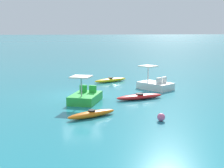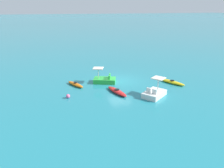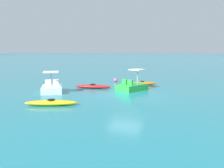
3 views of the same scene
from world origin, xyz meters
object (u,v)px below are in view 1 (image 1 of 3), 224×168
(kayak_orange, at_px, (92,114))
(kayak_yellow, at_px, (111,80))
(kayak_red, at_px, (140,97))
(pedal_boat_green, at_px, (85,97))
(buoy_pink, at_px, (161,117))
(pedal_boat_white, at_px, (155,85))

(kayak_orange, bearing_deg, kayak_yellow, 164.66)
(kayak_red, relative_size, pedal_boat_green, 1.15)
(kayak_red, xyz_separation_m, pedal_boat_green, (0.20, -3.42, 0.17))
(kayak_orange, height_order, buoy_pink, buoy_pink)
(kayak_orange, relative_size, pedal_boat_green, 0.95)
(pedal_boat_white, bearing_deg, kayak_yellow, -145.06)
(kayak_yellow, height_order, pedal_boat_green, pedal_boat_green)
(pedal_boat_white, distance_m, buoy_pink, 8.10)
(kayak_orange, relative_size, pedal_boat_white, 0.94)
(kayak_orange, relative_size, kayak_yellow, 0.86)
(kayak_orange, distance_m, pedal_boat_green, 3.28)
(kayak_red, xyz_separation_m, pedal_boat_white, (-3.02, 2.02, 0.17))
(kayak_red, bearing_deg, buoy_pink, -3.29)
(kayak_yellow, bearing_deg, kayak_orange, -15.34)
(pedal_boat_green, height_order, buoy_pink, pedal_boat_green)
(kayak_red, xyz_separation_m, kayak_yellow, (-6.78, -0.61, -0.00))
(kayak_yellow, bearing_deg, buoy_pink, 1.69)
(buoy_pink, bearing_deg, pedal_boat_white, 163.58)
(pedal_boat_white, height_order, buoy_pink, pedal_boat_white)
(kayak_orange, relative_size, kayak_red, 0.82)
(kayak_orange, xyz_separation_m, pedal_boat_white, (-6.50, 5.44, 0.17))
(kayak_orange, distance_m, kayak_red, 4.89)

